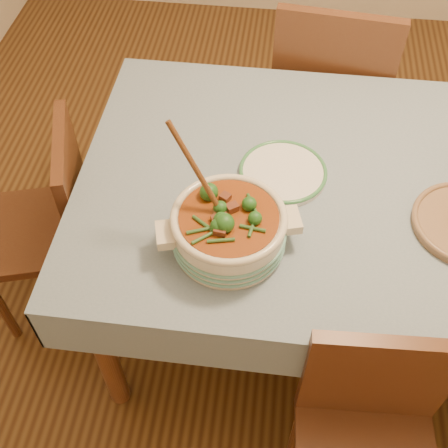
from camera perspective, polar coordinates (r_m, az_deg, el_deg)
name	(u,v)px	position (r m, az deg, el deg)	size (l,w,h in m)	color
floor	(324,314)	(2.32, 10.11, -8.94)	(4.50, 4.50, 0.00)	#412512
dining_table	(354,206)	(1.78, 13.03, 1.83)	(1.68, 1.08, 0.76)	brown
stew_casserole	(229,227)	(1.47, 0.47, -0.30)	(0.39, 0.36, 0.36)	beige
white_plate	(283,172)	(1.70, 6.01, 5.28)	(0.27, 0.27, 0.02)	white
chair_far	(329,93)	(2.38, 10.61, 12.98)	(0.49, 0.49, 0.96)	brown
chair_near	(368,436)	(1.64, 14.45, -20.16)	(0.40, 0.40, 0.81)	brown
chair_left	(53,219)	(2.05, -17.00, 0.53)	(0.48, 0.48, 0.82)	brown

